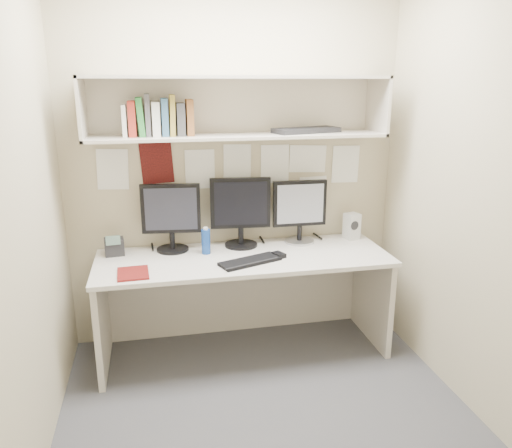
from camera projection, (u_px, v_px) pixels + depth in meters
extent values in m
cube|color=#414145|center=(264.00, 404.00, 3.02)|extent=(2.40, 2.00, 0.01)
cube|color=tan|center=(234.00, 165.00, 3.60)|extent=(2.40, 0.02, 2.60)
cube|color=tan|center=(329.00, 258.00, 1.72)|extent=(2.40, 0.02, 2.60)
cube|color=tan|center=(25.00, 206.00, 2.42)|extent=(0.02, 2.00, 2.60)
cube|color=tan|center=(466.00, 186.00, 2.90)|extent=(0.02, 2.00, 2.60)
cube|color=beige|center=(244.00, 258.00, 3.42)|extent=(2.00, 0.70, 0.03)
cube|color=beige|center=(237.00, 288.00, 3.84)|extent=(1.96, 0.02, 0.70)
cube|color=beige|center=(239.00, 136.00, 3.35)|extent=(2.00, 0.38, 0.02)
cube|color=beige|center=(238.00, 77.00, 3.25)|extent=(2.00, 0.38, 0.02)
cube|color=beige|center=(234.00, 106.00, 3.47)|extent=(2.00, 0.02, 0.40)
cube|color=beige|center=(82.00, 109.00, 3.11)|extent=(0.02, 0.38, 0.40)
cube|color=beige|center=(377.00, 105.00, 3.49)|extent=(0.02, 0.38, 0.40)
cylinder|color=black|center=(173.00, 249.00, 3.53)|extent=(0.22, 0.22, 0.02)
cylinder|color=black|center=(172.00, 241.00, 3.51)|extent=(0.04, 0.04, 0.11)
cube|color=black|center=(171.00, 209.00, 3.46)|extent=(0.41, 0.08, 0.35)
cube|color=black|center=(171.00, 209.00, 3.44)|extent=(0.36, 0.04, 0.30)
cylinder|color=black|center=(241.00, 245.00, 3.63)|extent=(0.24, 0.24, 0.02)
cylinder|color=black|center=(241.00, 236.00, 3.61)|extent=(0.04, 0.04, 0.12)
cube|color=black|center=(240.00, 203.00, 3.55)|extent=(0.43, 0.08, 0.37)
cube|color=black|center=(241.00, 204.00, 3.53)|extent=(0.37, 0.04, 0.31)
cylinder|color=#A5A5AA|center=(299.00, 241.00, 3.71)|extent=(0.22, 0.22, 0.02)
cylinder|color=black|center=(299.00, 233.00, 3.70)|extent=(0.04, 0.04, 0.11)
cube|color=black|center=(300.00, 203.00, 3.65)|extent=(0.40, 0.04, 0.34)
cube|color=silver|center=(301.00, 204.00, 3.63)|extent=(0.35, 0.01, 0.29)
cube|color=black|center=(250.00, 261.00, 3.29)|extent=(0.44, 0.29, 0.02)
cube|color=black|center=(279.00, 255.00, 3.40)|extent=(0.09, 0.11, 0.03)
cube|color=#B9B9B4|center=(352.00, 226.00, 3.77)|extent=(0.12, 0.12, 0.20)
cylinder|color=black|center=(355.00, 226.00, 3.72)|extent=(0.07, 0.02, 0.07)
cylinder|color=navy|center=(206.00, 242.00, 3.45)|extent=(0.06, 0.06, 0.17)
cylinder|color=white|center=(205.00, 229.00, 3.42)|extent=(0.03, 0.03, 0.02)
cube|color=#601210|center=(133.00, 273.00, 3.10)|extent=(0.20, 0.24, 0.01)
cube|color=black|center=(114.00, 247.00, 3.43)|extent=(0.14, 0.12, 0.12)
cube|color=#4C6659|center=(113.00, 240.00, 3.36)|extent=(0.10, 0.02, 0.06)
cube|color=white|center=(125.00, 121.00, 3.19)|extent=(0.03, 0.17, 0.20)
cube|color=#A92B1F|center=(132.00, 119.00, 3.20)|extent=(0.05, 0.17, 0.22)
cube|color=#2A7F36|center=(141.00, 117.00, 3.21)|extent=(0.04, 0.17, 0.25)
cube|color=#4C4A4F|center=(148.00, 115.00, 3.21)|extent=(0.03, 0.17, 0.27)
cube|color=white|center=(156.00, 119.00, 3.23)|extent=(0.05, 0.17, 0.22)
cube|color=#366087|center=(165.00, 117.00, 3.24)|extent=(0.04, 0.17, 0.24)
cube|color=olive|center=(172.00, 115.00, 3.24)|extent=(0.03, 0.17, 0.26)
cube|color=#3B3A3D|center=(181.00, 119.00, 3.26)|extent=(0.05, 0.17, 0.21)
cube|color=brown|center=(190.00, 117.00, 3.27)|extent=(0.04, 0.17, 0.23)
cube|color=black|center=(306.00, 130.00, 3.45)|extent=(0.50, 0.31, 0.03)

